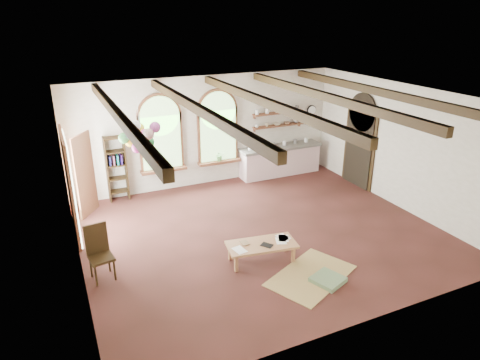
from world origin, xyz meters
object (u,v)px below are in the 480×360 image
coffee_table (262,246)px  side_chair (102,264)px  balloon_cluster (140,136)px  kitchen_counter (280,160)px

coffee_table → side_chair: bearing=166.6°
side_chair → balloon_cluster: bearing=51.3°
kitchen_counter → side_chair: 6.94m
balloon_cluster → side_chair: bearing=-128.7°
kitchen_counter → coffee_table: bearing=-123.6°
side_chair → balloon_cluster: balloon_cluster is taller
kitchen_counter → side_chair: bearing=-149.1°
balloon_cluster → kitchen_counter: bearing=23.1°
kitchen_counter → balloon_cluster: (-4.71, -2.00, 1.86)m
kitchen_counter → side_chair: size_ratio=2.42×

